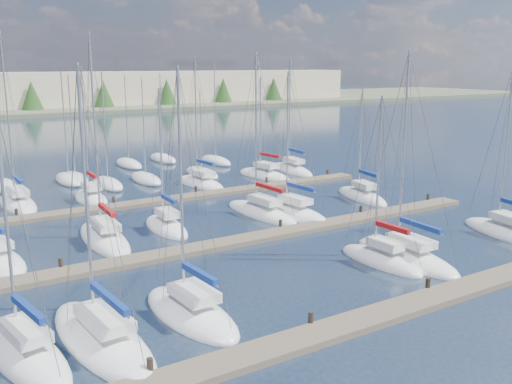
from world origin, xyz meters
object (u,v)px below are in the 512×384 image
sailboat_m (362,197)px  sailboat_p (201,183)px  sailboat_i (104,238)px  sailboat_r (292,170)px  sailboat_d (381,260)px  sailboat_j (166,227)px  sailboat_a (24,352)px  sailboat_q (264,175)px  sailboat_l (292,213)px  sailboat_c (191,313)px  sailboat_e (406,257)px  sailboat_b (102,339)px  sailboat_n (18,203)px  sailboat_g (504,232)px  sailboat_o (91,198)px  sailboat_k (261,213)px

sailboat_m → sailboat_p: 16.54m
sailboat_i → sailboat_r: (26.71, 14.46, 0.00)m
sailboat_d → sailboat_j: size_ratio=0.99×
sailboat_r → sailboat_a: 44.94m
sailboat_d → sailboat_q: sailboat_q is taller
sailboat_d → sailboat_l: sailboat_l is taller
sailboat_m → sailboat_c: (-24.48, -14.29, 0.00)m
sailboat_e → sailboat_b: 19.81m
sailboat_i → sailboat_n: (-3.18, 14.23, 0.01)m
sailboat_g → sailboat_o: bearing=140.4°
sailboat_p → sailboat_n: sailboat_n is taller
sailboat_o → sailboat_a: (-10.81, -26.69, -0.02)m
sailboat_g → sailboat_n: bearing=145.5°
sailboat_i → sailboat_o: size_ratio=1.18×
sailboat_o → sailboat_d: size_ratio=1.14×
sailboat_g → sailboat_i: bearing=161.2°
sailboat_i → sailboat_p: bearing=46.1°
sailboat_l → sailboat_n: bearing=134.0°
sailboat_d → sailboat_p: (1.16, 26.95, -0.01)m
sailboat_p → sailboat_k: (-1.13, -13.17, 0.00)m
sailboat_o → sailboat_e: bearing=-64.2°
sailboat_g → sailboat_e: 10.15m
sailboat_r → sailboat_l: size_ratio=1.11×
sailboat_e → sailboat_d: bearing=172.7°
sailboat_c → sailboat_k: (13.42, 14.35, 0.01)m
sailboat_e → sailboat_n: size_ratio=0.87×
sailboat_o → sailboat_e: size_ratio=0.93×
sailboat_r → sailboat_k: 19.79m
sailboat_a → sailboat_q: bearing=33.5°
sailboat_c → sailboat_q: size_ratio=1.11×
sailboat_m → sailboat_l: (-8.92, -1.29, -0.00)m
sailboat_b → sailboat_d: bearing=-1.1°
sailboat_p → sailboat_e: size_ratio=1.00×
sailboat_g → sailboat_b: (-29.95, -0.50, -0.01)m
sailboat_r → sailboat_a: sailboat_r is taller
sailboat_i → sailboat_c: (-0.26, -14.32, -0.01)m
sailboat_p → sailboat_k: size_ratio=0.99×
sailboat_g → sailboat_n: size_ratio=0.82×
sailboat_b → sailboat_a: bearing=166.6°
sailboat_e → sailboat_q: (7.26, 27.57, -0.01)m
sailboat_m → sailboat_c: size_ratio=0.84×
sailboat_i → sailboat_q: (22.24, 13.48, -0.02)m
sailboat_o → sailboat_b: (-7.64, -27.22, -0.03)m
sailboat_d → sailboat_r: bearing=62.2°
sailboat_r → sailboat_p: (-12.42, -1.26, -0.00)m
sailboat_i → sailboat_a: size_ratio=1.27×
sailboat_j → sailboat_l: bearing=-6.3°
sailboat_c → sailboat_g: 25.39m
sailboat_j → sailboat_n: 16.06m
sailboat_l → sailboat_k: bearing=141.6°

